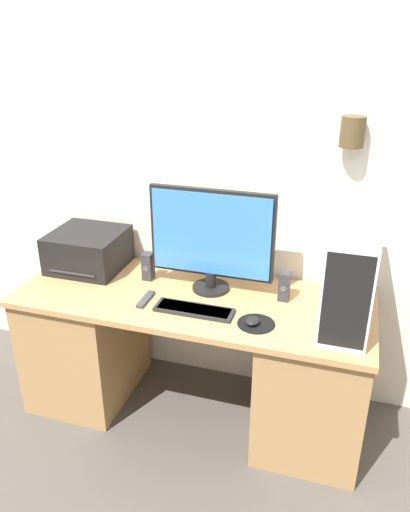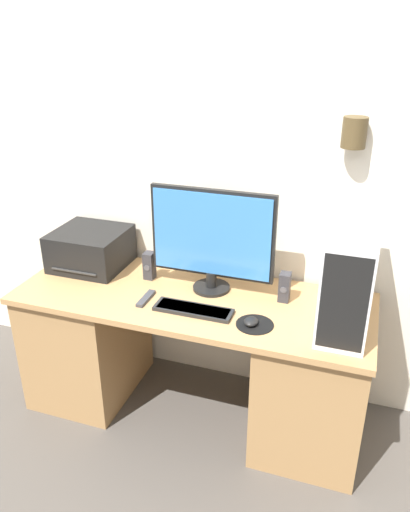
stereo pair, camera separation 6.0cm
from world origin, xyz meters
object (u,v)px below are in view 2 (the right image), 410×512
at_px(computer_tower, 348,278).
at_px(speaker_left, 149,266).
at_px(keyboard, 193,310).
at_px(speaker_right, 285,287).
at_px(remote_control, 146,298).
at_px(monitor, 212,237).
at_px(printer, 91,249).
at_px(mouse, 251,322).

relative_size(computer_tower, speaker_left, 3.25).
relative_size(keyboard, speaker_right, 2.54).
bearing_deg(remote_control, monitor, 38.39).
height_order(computer_tower, printer, computer_tower).
height_order(monitor, computer_tower, monitor).
relative_size(mouse, computer_tower, 0.16).
bearing_deg(speaker_left, keyboard, -36.53).
height_order(keyboard, speaker_left, speaker_left).
bearing_deg(speaker_left, remote_control, -70.35).
bearing_deg(keyboard, computer_tower, 9.35).
height_order(monitor, speaker_left, monitor).
distance_m(mouse, printer, 1.03).
distance_m(printer, speaker_left, 0.37).
height_order(speaker_left, remote_control, speaker_left).
relative_size(monitor, speaker_left, 4.24).
bearing_deg(speaker_right, monitor, -179.99).
bearing_deg(speaker_right, mouse, -109.88).
height_order(computer_tower, speaker_right, computer_tower).
xyz_separation_m(monitor, computer_tower, (0.65, -0.13, -0.05)).
distance_m(keyboard, mouse, 0.28).
relative_size(monitor, computer_tower, 1.31).
distance_m(keyboard, computer_tower, 0.71).
xyz_separation_m(computer_tower, speaker_left, (-1.00, 0.14, -0.16)).
xyz_separation_m(mouse, speaker_left, (-0.62, 0.28, 0.05)).
xyz_separation_m(keyboard, speaker_right, (0.38, 0.24, 0.06)).
height_order(keyboard, speaker_right, speaker_right).
bearing_deg(printer, speaker_right, -2.46).
bearing_deg(keyboard, speaker_right, 32.22).
distance_m(mouse, speaker_right, 0.29).
distance_m(keyboard, speaker_left, 0.42).
height_order(printer, speaker_right, printer).
height_order(computer_tower, speaker_left, computer_tower).
distance_m(monitor, computer_tower, 0.67).
bearing_deg(mouse, monitor, 135.42).
bearing_deg(speaker_left, computer_tower, -7.85).
xyz_separation_m(computer_tower, printer, (-1.36, 0.18, -0.13)).
relative_size(speaker_left, speaker_right, 1.00).
bearing_deg(remote_control, computer_tower, 5.10).
distance_m(monitor, speaker_left, 0.40).
bearing_deg(printer, mouse, -17.69).
xyz_separation_m(printer, remote_control, (0.45, -0.26, -0.09)).
height_order(mouse, remote_control, mouse).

